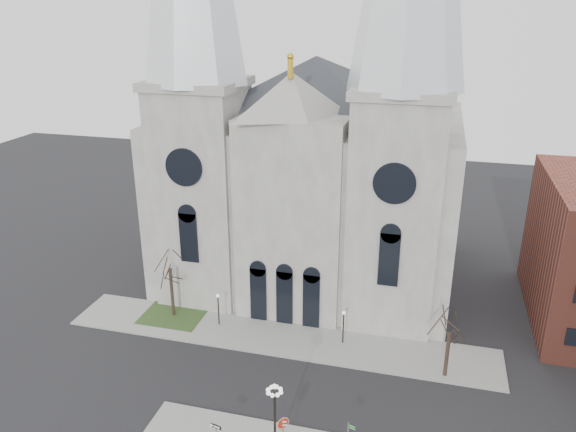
% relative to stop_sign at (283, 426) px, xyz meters
% --- Properties ---
extents(ground, '(160.00, 160.00, 0.00)m').
position_rel_stop_sign_xyz_m(ground, '(-4.17, 2.34, -2.01)').
color(ground, black).
rests_on(ground, ground).
extents(sidewalk_far, '(40.00, 6.00, 0.14)m').
position_rel_stop_sign_xyz_m(sidewalk_far, '(-4.17, 13.34, -1.94)').
color(sidewalk_far, gray).
rests_on(sidewalk_far, ground).
extents(grass_patch, '(6.00, 5.00, 0.18)m').
position_rel_stop_sign_xyz_m(grass_patch, '(-15.17, 14.34, -1.92)').
color(grass_patch, '#28441D').
rests_on(grass_patch, ground).
extents(cathedral, '(33.00, 26.66, 54.00)m').
position_rel_stop_sign_xyz_m(cathedral, '(-4.17, 25.20, 16.47)').
color(cathedral, gray).
rests_on(cathedral, ground).
extents(tree_left, '(3.20, 3.20, 7.50)m').
position_rel_stop_sign_xyz_m(tree_left, '(-15.17, 14.34, 3.58)').
color(tree_left, black).
rests_on(tree_left, ground).
extents(tree_right, '(3.20, 3.20, 6.00)m').
position_rel_stop_sign_xyz_m(tree_right, '(10.83, 11.34, 2.46)').
color(tree_right, black).
rests_on(tree_right, ground).
extents(ped_lamp_left, '(0.32, 0.32, 3.26)m').
position_rel_stop_sign_xyz_m(ped_lamp_left, '(-10.17, 13.84, 0.32)').
color(ped_lamp_left, black).
rests_on(ped_lamp_left, sidewalk_far).
extents(ped_lamp_right, '(0.32, 0.32, 3.26)m').
position_rel_stop_sign_xyz_m(ped_lamp_right, '(1.83, 13.84, 0.32)').
color(ped_lamp_right, black).
rests_on(ped_lamp_right, sidewalk_far).
extents(stop_sign, '(0.90, 0.36, 2.64)m').
position_rel_stop_sign_xyz_m(stop_sign, '(0.00, 0.00, 0.00)').
color(stop_sign, slate).
rests_on(stop_sign, sidewalk_near).
extents(globe_lamp, '(1.24, 1.24, 5.53)m').
position_rel_stop_sign_xyz_m(globe_lamp, '(-0.47, -0.37, 1.61)').
color(globe_lamp, black).
rests_on(globe_lamp, sidewalk_near).
extents(one_way_sign, '(0.87, 0.25, 2.03)m').
position_rel_stop_sign_xyz_m(one_way_sign, '(-4.47, -1.06, -0.48)').
color(one_way_sign, slate).
rests_on(one_way_sign, sidewalk_near).
extents(street_name_sign, '(0.60, 0.25, 1.97)m').
position_rel_stop_sign_xyz_m(street_name_sign, '(4.35, 1.37, -0.69)').
color(street_name_sign, slate).
rests_on(street_name_sign, sidewalk_near).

